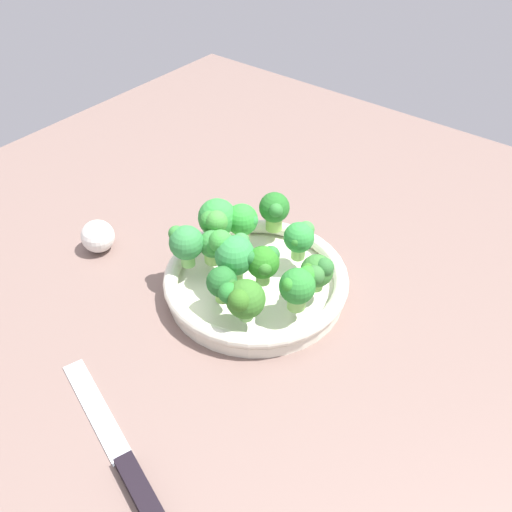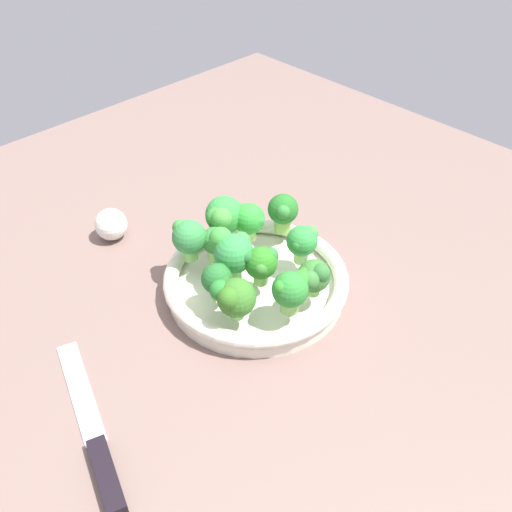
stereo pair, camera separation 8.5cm
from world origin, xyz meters
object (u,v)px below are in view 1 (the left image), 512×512
Objects in this scene: broccoli_floret_0 at (300,238)px; broccoli_floret_6 at (298,286)px; knife at (123,459)px; garlic_bulb at (98,236)px; broccoli_floret_8 at (185,243)px; broccoli_floret_4 at (243,298)px; broccoli_floret_2 at (275,209)px; broccoli_floret_9 at (215,220)px; broccoli_floret_11 at (213,246)px; broccoli_floret_3 at (263,262)px; broccoli_floret_5 at (316,272)px; broccoli_floret_7 at (241,220)px; broccoli_floret_1 at (233,253)px; broccoli_floret_10 at (223,282)px; bowl at (256,282)px.

broccoli_floret_0 is 0.97× the size of broccoli_floret_6.
garlic_bulb reaches higher than knife.
knife is (-29.47, 3.07, -7.20)cm from broccoli_floret_6.
broccoli_floret_8 is 31.44cm from knife.
broccoli_floret_6 is (6.39, -4.36, 0.15)cm from broccoli_floret_4.
broccoli_floret_9 reaches higher than broccoli_floret_2.
broccoli_floret_11 is at bearing -142.97° from broccoli_floret_9.
knife is (-38.16, -2.81, -7.13)cm from broccoli_floret_0.
broccoli_floret_6 reaches higher than broccoli_floret_3.
broccoli_floret_7 is at bearing 79.78° from broccoli_floret_5.
broccoli_floret_1 is 30.61cm from knife.
broccoli_floret_4 is at bearing 156.64° from broccoli_floret_5.
knife is at bearing -126.53° from garlic_bulb.
broccoli_floret_10 is at bearing 161.29° from broccoli_floret_3.
broccoli_floret_8 is (-14.93, 5.03, 0.18)cm from broccoli_floret_2.
garlic_bulb is (-5.72, 35.13, -5.07)cm from broccoli_floret_6.
broccoli_floret_1 is 8.86cm from broccoli_floret_9.
broccoli_floret_0 is at bearing -63.77° from garlic_bulb.
broccoli_floret_10 is (-4.37, -1.77, -1.35)cm from broccoli_floret_1.
broccoli_floret_7 is 10.07cm from broccoli_floret_8.
broccoli_floret_1 is 9.35cm from broccoli_floret_7.
broccoli_floret_3 is at bearing 17.41° from broccoli_floret_4.
broccoli_floret_10 is at bearing -88.95° from garlic_bulb.
broccoli_floret_8 reaches higher than broccoli_floret_2.
broccoli_floret_10 is (-9.35, 8.94, -0.25)cm from broccoli_floret_5.
broccoli_floret_10 is at bearing 120.87° from broccoli_floret_6.
broccoli_floret_5 reaches higher than garlic_bulb.
broccoli_floret_4 is at bearing -174.25° from broccoli_floret_0.
broccoli_floret_5 reaches higher than bowl.
broccoli_floret_5 is 0.92× the size of broccoli_floret_6.
broccoli_floret_1 is at bearing -122.22° from broccoli_floret_9.
broccoli_floret_10 is (1.15, 4.41, -0.44)cm from broccoli_floret_4.
broccoli_floret_3 and broccoli_floret_4 have the same top height.
broccoli_floret_5 is 1.08× the size of garlic_bulb.
broccoli_floret_4 is 0.86× the size of broccoli_floret_9.
broccoli_floret_5 is at bearing -69.13° from broccoli_floret_8.
broccoli_floret_3 reaches higher than bowl.
broccoli_floret_8 is at bearing 104.64° from broccoli_floret_1.
broccoli_floret_7 is at bearing 153.14° from broccoli_floret_2.
broccoli_floret_2 is 1.03× the size of broccoli_floret_6.
broccoli_floret_11 is (-12.09, 2.17, -0.84)cm from broccoli_floret_2.
broccoli_floret_0 is at bearing -46.46° from broccoli_floret_8.
broccoli_floret_9 reaches higher than broccoli_floret_6.
broccoli_floret_0 is 10.67cm from broccoli_floret_1.
broccoli_floret_7 is at bearing 56.14° from broccoli_floret_3.
broccoli_floret_6 is 1.03× the size of broccoli_floret_7.
broccoli_floret_6 is (-12.11, -12.97, -0.06)cm from broccoli_floret_2.
broccoli_floret_1 is 4.93cm from broccoli_floret_11.
broccoli_floret_10 is (-5.24, 8.77, -0.59)cm from broccoli_floret_6.
broccoli_floret_1 is at bearing -100.92° from broccoli_floret_11.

